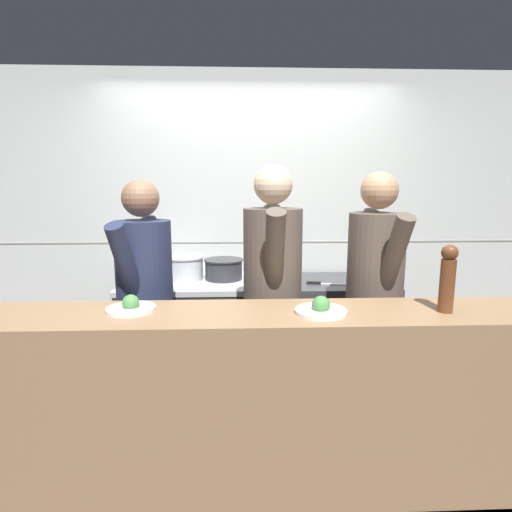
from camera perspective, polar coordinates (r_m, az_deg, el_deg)
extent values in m
plane|color=#383333|center=(2.71, 0.19, -27.20)|extent=(14.00, 14.00, 0.00)
cube|color=silver|center=(3.54, -0.74, 4.47)|extent=(8.00, 0.06, 2.60)
cube|color=gray|center=(3.52, -0.73, 1.99)|extent=(8.00, 0.00, 0.01)
cube|color=#38383D|center=(3.37, -9.52, -11.22)|extent=(0.98, 0.70, 0.86)
cube|color=#B7BABF|center=(3.24, -9.75, -3.79)|extent=(1.00, 0.71, 0.04)
cube|color=#B7BABF|center=(3.04, -10.36, -12.34)|extent=(0.88, 0.03, 0.10)
cube|color=#38383D|center=(3.40, 9.29, -10.75)|extent=(1.09, 0.65, 0.88)
cube|color=black|center=(3.30, 10.20, -18.99)|extent=(1.06, 0.04, 0.10)
cube|color=#93704C|center=(2.18, 2.09, -21.03)|extent=(2.82, 0.45, 1.03)
cylinder|color=beige|center=(3.26, -15.47, -2.02)|extent=(0.27, 0.27, 0.17)
cylinder|color=beige|center=(3.25, -15.54, -0.65)|extent=(0.29, 0.29, 0.01)
cylinder|color=#B7BABF|center=(3.25, -10.18, -1.68)|extent=(0.30, 0.30, 0.19)
cylinder|color=#B7BABF|center=(3.24, -10.23, -0.15)|extent=(0.31, 0.31, 0.01)
cylinder|color=#2D2D33|center=(3.22, -4.63, -1.88)|extent=(0.30, 0.30, 0.16)
cylinder|color=#2D2D33|center=(3.21, -4.65, -0.56)|extent=(0.31, 0.31, 0.01)
cube|color=#B7BABF|center=(3.17, 11.23, -3.97)|extent=(0.22, 0.06, 0.01)
cube|color=black|center=(3.15, 8.24, -3.81)|extent=(0.11, 0.04, 0.02)
cylinder|color=white|center=(2.07, -17.42, -7.22)|extent=(0.24, 0.24, 0.02)
sphere|color=#4C8C47|center=(2.06, -17.46, -6.41)|extent=(0.08, 0.08, 0.08)
cylinder|color=white|center=(1.96, 9.24, -7.81)|extent=(0.25, 0.25, 0.02)
sphere|color=#4C8C47|center=(1.95, 9.27, -6.92)|extent=(0.09, 0.09, 0.09)
cylinder|color=brown|center=(2.13, 25.62, -3.86)|extent=(0.07, 0.07, 0.26)
sphere|color=brown|center=(2.10, 25.95, 0.43)|extent=(0.08, 0.08, 0.08)
cube|color=black|center=(2.78, -14.97, -17.02)|extent=(0.32, 0.25, 0.78)
cylinder|color=#262D4C|center=(2.54, -15.69, -2.42)|extent=(0.41, 0.41, 0.65)
sphere|color=#8C664C|center=(2.49, -16.18, 7.93)|extent=(0.22, 0.22, 0.22)
cylinder|color=#262D4C|center=(2.70, -13.89, 0.03)|extent=(0.17, 0.34, 0.54)
cylinder|color=#262D4C|center=(2.35, -17.93, -1.62)|extent=(0.17, 0.34, 0.54)
cube|color=black|center=(2.70, 2.27, -17.06)|extent=(0.31, 0.21, 0.82)
cylinder|color=brown|center=(2.45, 2.39, -1.17)|extent=(0.37, 0.37, 0.68)
sphere|color=beige|center=(2.40, 2.47, 10.14)|extent=(0.23, 0.23, 0.23)
cylinder|color=brown|center=(2.64, 2.18, 1.41)|extent=(0.12, 0.35, 0.57)
cylinder|color=brown|center=(2.23, 2.67, -0.19)|extent=(0.12, 0.35, 0.57)
cube|color=black|center=(2.85, 15.94, -16.12)|extent=(0.32, 0.23, 0.81)
cylinder|color=brown|center=(2.61, 16.71, -1.40)|extent=(0.39, 0.39, 0.67)
sphere|color=tan|center=(2.57, 17.23, 8.95)|extent=(0.23, 0.23, 0.23)
cylinder|color=brown|center=(2.79, 14.92, 0.99)|extent=(0.15, 0.35, 0.56)
cylinder|color=brown|center=(2.42, 18.95, -0.52)|extent=(0.15, 0.35, 0.56)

